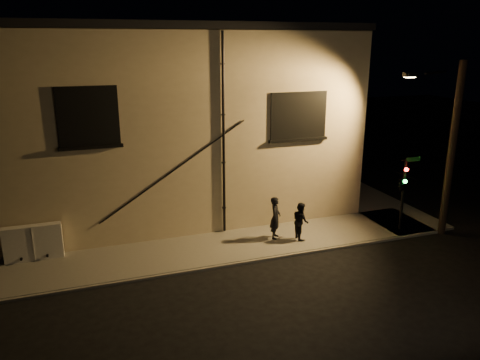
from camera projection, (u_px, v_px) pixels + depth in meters
name	position (u px, v px, depth m)	size (l,w,h in m)	color
ground	(291.00, 256.00, 18.28)	(90.00, 90.00, 0.00)	black
sidewalk	(275.00, 213.00, 22.62)	(21.00, 16.00, 0.12)	#67635C
building	(166.00, 115.00, 24.21)	(16.20, 12.23, 8.80)	#C8B590
utility_cabinet	(33.00, 243.00, 17.52)	(2.08, 0.35, 1.37)	silver
pedestrian_a	(275.00, 218.00, 19.43)	(0.65, 0.43, 1.78)	black
pedestrian_b	(301.00, 221.00, 19.38)	(0.76, 0.59, 1.57)	black
traffic_signal	(402.00, 183.00, 19.83)	(1.12, 1.85, 3.21)	black
streetlamp_pole	(450.00, 146.00, 19.36)	(2.03, 1.39, 7.36)	black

